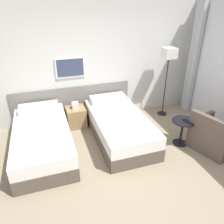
{
  "coord_description": "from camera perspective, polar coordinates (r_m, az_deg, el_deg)",
  "views": [
    {
      "loc": [
        -1.11,
        -2.6,
        2.67
      ],
      "look_at": [
        0.09,
        1.03,
        0.67
      ],
      "focal_mm": 35.0,
      "sensor_mm": 36.0,
      "label": 1
    }
  ],
  "objects": [
    {
      "name": "ground_plane",
      "position": [
        3.89,
        3.65,
        -15.81
      ],
      "size": [
        16.0,
        16.0,
        0.0
      ],
      "primitive_type": "plane",
      "color": "gray"
    },
    {
      "name": "wall_headboard",
      "position": [
        5.08,
        -5.48,
        11.84
      ],
      "size": [
        10.0,
        0.1,
        2.7
      ],
      "color": "silver",
      "rests_on": "ground_plane"
    },
    {
      "name": "bed_near_door",
      "position": [
        4.42,
        -17.66,
        -6.8
      ],
      "size": [
        1.02,
        2.03,
        0.65
      ],
      "color": "brown",
      "rests_on": "ground_plane"
    },
    {
      "name": "bed_near_window",
      "position": [
        4.62,
        1.78,
        -3.66
      ],
      "size": [
        1.02,
        2.03,
        0.65
      ],
      "color": "brown",
      "rests_on": "ground_plane"
    },
    {
      "name": "nightstand",
      "position": [
        5.11,
        -9.35,
        -1.19
      ],
      "size": [
        0.43,
        0.42,
        0.6
      ],
      "color": "#9E7A51",
      "rests_on": "ground_plane"
    },
    {
      "name": "floor_lamp",
      "position": [
        5.31,
        14.6,
        13.53
      ],
      "size": [
        0.28,
        0.28,
        1.68
      ],
      "color": "black",
      "rests_on": "ground_plane"
    },
    {
      "name": "side_table",
      "position": [
        4.58,
        17.89,
        -3.9
      ],
      "size": [
        0.45,
        0.45,
        0.54
      ],
      "color": "black",
      "rests_on": "ground_plane"
    },
    {
      "name": "armchair",
      "position": [
        4.75,
        25.31,
        -5.85
      ],
      "size": [
        1.01,
        0.99,
        0.8
      ],
      "rotation": [
        0.0,
        0.0,
        1.88
      ],
      "color": "brown",
      "rests_on": "ground_plane"
    }
  ]
}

